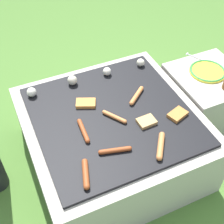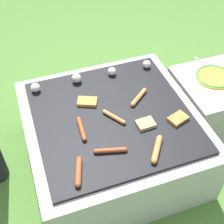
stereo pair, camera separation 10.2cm
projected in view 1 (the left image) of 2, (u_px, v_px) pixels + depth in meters
name	position (u px, v px, depth m)	size (l,w,h in m)	color
ground_plane	(112.00, 158.00, 1.96)	(14.00, 14.00, 0.00)	#47702D
grill	(112.00, 138.00, 1.82)	(0.93, 0.93, 0.39)	#B2AA9E
side_ledge	(204.00, 99.00, 2.05)	(0.43, 0.45, 0.39)	#B2AA9E
sausage_back_right	(115.00, 150.00, 1.49)	(0.16, 0.06, 0.02)	#93421E
sausage_mid_right	(137.00, 96.00, 1.76)	(0.13, 0.11, 0.03)	#C6753D
sausage_front_right	(114.00, 117.00, 1.65)	(0.09, 0.13, 0.02)	#C6753D
sausage_front_center	(83.00, 131.00, 1.58)	(0.03, 0.17, 0.02)	#93421E
sausage_back_center	(161.00, 146.00, 1.51)	(0.11, 0.15, 0.03)	#C6753D
sausage_mid_left	(86.00, 174.00, 1.40)	(0.07, 0.16, 0.03)	#93421E
bread_slice_center	(178.00, 114.00, 1.66)	(0.12, 0.10, 0.02)	#B27033
bread_slice_left	(86.00, 103.00, 1.72)	(0.13, 0.11, 0.02)	#D18438
bread_slice_right	(146.00, 121.00, 1.63)	(0.10, 0.08, 0.02)	tan
mushroom_row	(85.00, 77.00, 1.86)	(0.75, 0.06, 0.06)	silver
plate_colorful	(208.00, 71.00, 1.93)	(0.22, 0.22, 0.02)	yellow
fork_utensil	(199.00, 59.00, 2.03)	(0.11, 0.19, 0.01)	silver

